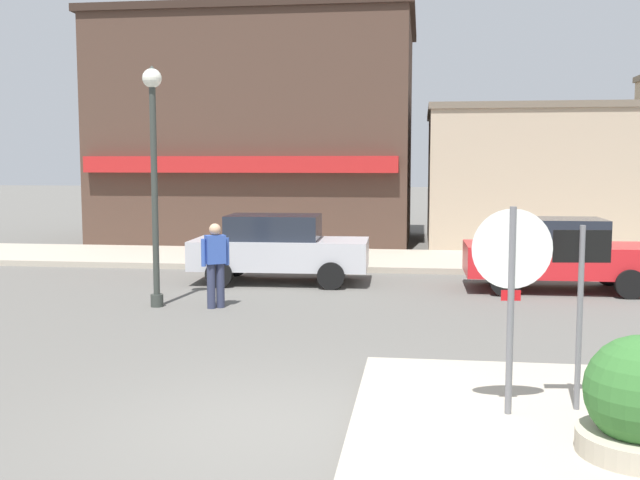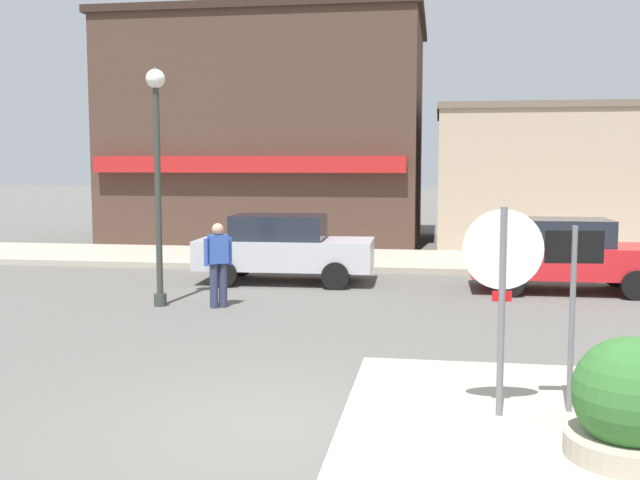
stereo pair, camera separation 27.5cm
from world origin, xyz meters
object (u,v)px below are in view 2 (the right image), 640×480
Objects in this scene: stop_sign at (502,284)px; lamp_post at (157,151)px; parked_car_nearest at (284,247)px; pedestrian_crossing_near at (218,262)px; planter at (629,412)px; parked_car_second at (564,254)px; one_way_sign at (573,300)px.

stop_sign is 0.51× the size of lamp_post.
pedestrian_crossing_near is (-0.61, -3.16, 0.06)m from parked_car_nearest.
stop_sign reaches higher than planter.
parked_car_nearest is 6.16m from parked_car_second.
parked_car_nearest is (1.76, 3.19, -2.15)m from lamp_post.
lamp_post is 1.13× the size of parked_car_second.
parked_car_nearest is at bearing 61.07° from lamp_post.
lamp_post is (-6.65, 5.60, 1.63)m from one_way_sign.
one_way_sign is (0.73, 0.24, -0.19)m from stop_sign.
one_way_sign is 7.87m from pedestrian_crossing_near.
planter is (0.30, -1.21, -0.77)m from one_way_sign.
one_way_sign is 0.52× the size of parked_car_second.
parked_car_nearest is at bearing 177.50° from parked_car_second.
parked_car_second is at bearing -2.50° from parked_car_nearest.
planter is (1.03, -0.97, -0.96)m from stop_sign.
pedestrian_crossing_near reaches higher than parked_car_second.
pedestrian_crossing_near is (-5.79, 6.83, 0.31)m from planter.
lamp_post is at bearing -178.76° from pedestrian_crossing_near.
one_way_sign reaches higher than planter.
parked_car_second is (7.92, 2.92, -2.15)m from lamp_post.
planter is at bearing -62.57° from parked_car_nearest.
stop_sign is 0.57× the size of parked_car_nearest.
parked_car_nearest reaches higher than planter.
parked_car_nearest is at bearing 117.43° from planter.
one_way_sign is 1.46m from planter.
lamp_post is at bearing 135.38° from stop_sign.
pedestrian_crossing_near reaches higher than planter.
one_way_sign is 8.84m from lamp_post.
parked_car_nearest is 1.01× the size of parked_car_second.
stop_sign is 1.43× the size of pedestrian_crossing_near.
parked_car_second is at bearing 84.31° from planter.
one_way_sign is at bearing 17.92° from stop_sign.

